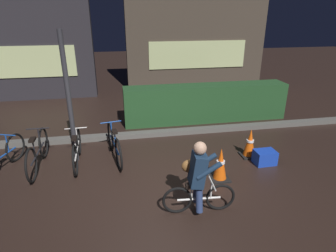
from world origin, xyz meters
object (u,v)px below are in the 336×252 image
at_px(traffic_cone_far, 250,143).
at_px(blue_crate, 265,157).
at_px(street_post, 69,100).
at_px(parked_bike_center_left, 77,149).
at_px(parked_bike_left_mid, 38,152).
at_px(traffic_cone_near, 220,164).
at_px(parked_bike_center_right, 114,144).
at_px(parked_bike_leftmost, 1,157).
at_px(cyclist, 198,177).

bearing_deg(traffic_cone_far, blue_crate, -66.08).
xyz_separation_m(street_post, parked_bike_center_left, (0.05, -0.16, -1.04)).
xyz_separation_m(parked_bike_left_mid, traffic_cone_near, (3.54, -1.09, -0.04)).
bearing_deg(parked_bike_center_right, parked_bike_leftmost, 83.58).
xyz_separation_m(parked_bike_center_left, parked_bike_center_right, (0.78, 0.08, 0.02)).
relative_size(traffic_cone_far, cyclist, 0.52).
distance_m(parked_bike_left_mid, traffic_cone_near, 3.70).
bearing_deg(traffic_cone_far, parked_bike_left_mid, 176.12).
distance_m(blue_crate, cyclist, 2.27).
height_order(street_post, cyclist, street_post).
relative_size(parked_bike_left_mid, traffic_cone_far, 2.59).
bearing_deg(parked_bike_left_mid, cyclist, -123.75).
bearing_deg(traffic_cone_near, parked_bike_leftmost, 165.46).
bearing_deg(parked_bike_left_mid, parked_bike_center_left, -86.26).
height_order(traffic_cone_near, blue_crate, traffic_cone_near).
distance_m(street_post, cyclist, 3.10).
bearing_deg(parked_bike_left_mid, traffic_cone_far, -93.49).
bearing_deg(parked_bike_leftmost, traffic_cone_far, -74.44).
height_order(parked_bike_leftmost, parked_bike_left_mid, parked_bike_left_mid).
height_order(parked_bike_leftmost, traffic_cone_near, parked_bike_leftmost).
xyz_separation_m(blue_crate, cyclist, (-1.85, -1.23, 0.48)).
relative_size(parked_bike_left_mid, traffic_cone_near, 2.57).
bearing_deg(street_post, blue_crate, -12.76).
distance_m(parked_bike_center_right, traffic_cone_near, 2.33).
distance_m(parked_bike_left_mid, blue_crate, 4.74).
bearing_deg(parked_bike_leftmost, parked_bike_center_right, -68.04).
height_order(parked_bike_center_right, traffic_cone_far, parked_bike_center_right).
bearing_deg(cyclist, traffic_cone_far, 47.92).
relative_size(parked_bike_leftmost, traffic_cone_near, 2.21).
distance_m(parked_bike_left_mid, cyclist, 3.44).
height_order(street_post, parked_bike_center_right, street_post).
relative_size(street_post, parked_bike_leftmost, 1.88).
bearing_deg(traffic_cone_near, parked_bike_center_right, 148.51).
distance_m(parked_bike_left_mid, parked_bike_center_right, 1.55).
xyz_separation_m(traffic_cone_near, cyclist, (-0.70, -0.83, 0.31)).
xyz_separation_m(street_post, cyclist, (2.12, -2.13, -0.74)).
relative_size(street_post, traffic_cone_far, 4.19).
height_order(parked_bike_left_mid, parked_bike_center_right, parked_bike_left_mid).
distance_m(parked_bike_center_left, cyclist, 2.87).
bearing_deg(parked_bike_center_left, parked_bike_center_right, -86.03).
xyz_separation_m(parked_bike_center_left, traffic_cone_far, (3.75, -0.35, -0.01)).
bearing_deg(parked_bike_left_mid, parked_bike_leftmost, 89.69).
xyz_separation_m(parked_bike_left_mid, traffic_cone_far, (4.52, -0.31, -0.04)).
bearing_deg(blue_crate, street_post, 167.24).
relative_size(street_post, cyclist, 2.20).
relative_size(parked_bike_left_mid, parked_bike_center_right, 1.02).
height_order(street_post, traffic_cone_far, street_post).
distance_m(parked_bike_center_left, parked_bike_center_right, 0.79).
relative_size(parked_bike_left_mid, cyclist, 1.36).
distance_m(parked_bike_leftmost, parked_bike_center_right, 2.26).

